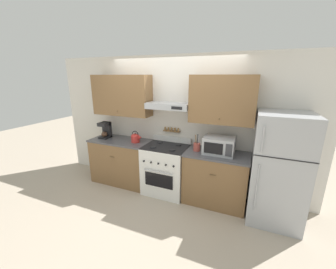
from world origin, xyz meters
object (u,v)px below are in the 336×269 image
(stove_range, at_px, (166,169))
(coffee_maker, at_px, (106,130))
(refrigerator, at_px, (279,169))
(utensil_crock, at_px, (197,147))
(tea_kettle, at_px, (135,138))
(microwave, at_px, (219,145))

(stove_range, xyz_separation_m, coffee_maker, (-1.40, 0.05, 0.62))
(stove_range, bearing_deg, refrigerator, -1.82)
(stove_range, bearing_deg, utensil_crock, 1.79)
(refrigerator, distance_m, utensil_crock, 1.29)
(stove_range, relative_size, tea_kettle, 4.54)
(refrigerator, bearing_deg, stove_range, 178.18)
(refrigerator, xyz_separation_m, utensil_crock, (-1.28, 0.08, 0.15))
(microwave, bearing_deg, tea_kettle, -179.36)
(tea_kettle, height_order, microwave, microwave)
(utensil_crock, bearing_deg, microwave, 2.73)
(microwave, distance_m, utensil_crock, 0.38)
(refrigerator, bearing_deg, coffee_maker, 178.09)
(stove_range, relative_size, refrigerator, 0.62)
(refrigerator, relative_size, coffee_maker, 5.07)
(microwave, xyz_separation_m, utensil_crock, (-0.37, -0.02, -0.07))
(stove_range, distance_m, utensil_crock, 0.78)
(refrigerator, height_order, utensil_crock, refrigerator)
(refrigerator, xyz_separation_m, tea_kettle, (-2.52, 0.08, 0.17))
(refrigerator, relative_size, utensil_crock, 5.76)
(tea_kettle, bearing_deg, coffee_maker, 177.58)
(stove_range, relative_size, microwave, 2.07)
(stove_range, height_order, coffee_maker, coffee_maker)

